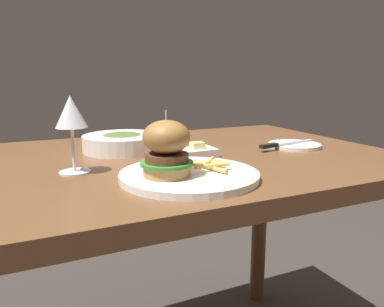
{
  "coord_description": "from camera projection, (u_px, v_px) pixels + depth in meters",
  "views": [
    {
      "loc": [
        -0.26,
        -0.87,
        0.95
      ],
      "look_at": [
        0.06,
        -0.18,
        0.78
      ],
      "focal_mm": 35.0,
      "sensor_mm": 36.0,
      "label": 1
    }
  ],
  "objects": [
    {
      "name": "table_knife",
      "position": [
        283.0,
        144.0,
        1.05
      ],
      "size": [
        0.21,
        0.05,
        0.01
      ],
      "color": "silver",
      "rests_on": "bread_plate"
    },
    {
      "name": "bread_plate",
      "position": [
        294.0,
        145.0,
        1.08
      ],
      "size": [
        0.15,
        0.15,
        0.01
      ],
      "primitive_type": "cylinder",
      "color": "white",
      "rests_on": "dining_table"
    },
    {
      "name": "main_plate",
      "position": [
        189.0,
        175.0,
        0.75
      ],
      "size": [
        0.28,
        0.28,
        0.01
      ],
      "primitive_type": "cylinder",
      "color": "white",
      "rests_on": "dining_table"
    },
    {
      "name": "dining_table",
      "position": [
        139.0,
        195.0,
        0.94
      ],
      "size": [
        1.33,
        0.77,
        0.74
      ],
      "color": "brown",
      "rests_on": "ground"
    },
    {
      "name": "wine_glass",
      "position": [
        71.0,
        116.0,
        0.77
      ],
      "size": [
        0.07,
        0.07,
        0.16
      ],
      "color": "silver",
      "rests_on": "dining_table"
    },
    {
      "name": "butter_dish",
      "position": [
        197.0,
        152.0,
        0.96
      ],
      "size": [
        0.09,
        0.07,
        0.04
      ],
      "color": "white",
      "rests_on": "dining_table"
    },
    {
      "name": "soup_bowl",
      "position": [
        122.0,
        142.0,
        1.02
      ],
      "size": [
        0.21,
        0.21,
        0.05
      ],
      "color": "white",
      "rests_on": "dining_table"
    },
    {
      "name": "fries_pile",
      "position": [
        209.0,
        164.0,
        0.78
      ],
      "size": [
        0.1,
        0.1,
        0.02
      ],
      "color": "gold",
      "rests_on": "main_plate"
    },
    {
      "name": "burger_sandwich",
      "position": [
        167.0,
        148.0,
        0.71
      ],
      "size": [
        0.1,
        0.1,
        0.13
      ],
      "color": "#B78447",
      "rests_on": "main_plate"
    }
  ]
}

